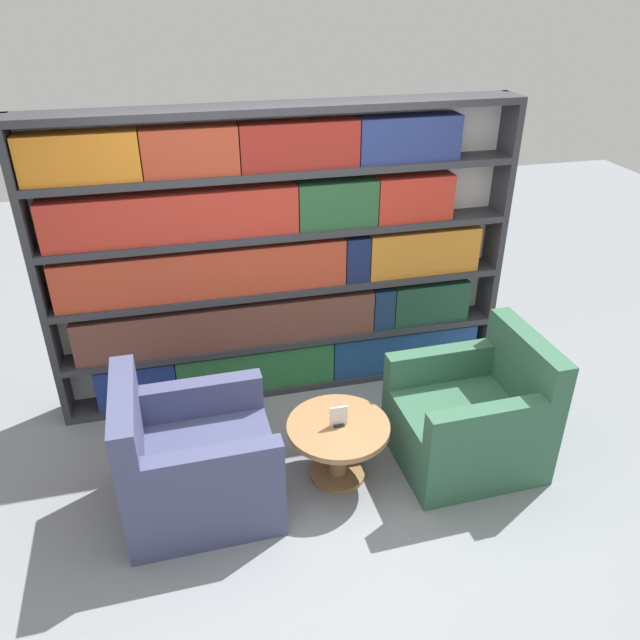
# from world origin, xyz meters

# --- Properties ---
(ground_plane) EXTENTS (14.00, 14.00, 0.00)m
(ground_plane) POSITION_xyz_m (0.00, 0.00, 0.00)
(ground_plane) COLOR gray
(bookshelf) EXTENTS (3.45, 0.30, 2.22)m
(bookshelf) POSITION_xyz_m (-0.04, 1.40, 1.08)
(bookshelf) COLOR silver
(bookshelf) RESTS_ON ground_plane
(armchair_left) EXTENTS (0.93, 0.83, 0.92)m
(armchair_left) POSITION_xyz_m (-0.81, 0.22, 0.32)
(armchair_left) COLOR #42476B
(armchair_left) RESTS_ON ground_plane
(armchair_right) EXTENTS (0.93, 0.83, 0.92)m
(armchair_right) POSITION_xyz_m (1.05, 0.22, 0.32)
(armchair_right) COLOR #336047
(armchair_right) RESTS_ON ground_plane
(coffee_table) EXTENTS (0.67, 0.67, 0.43)m
(coffee_table) POSITION_xyz_m (0.12, 0.25, 0.31)
(coffee_table) COLOR olive
(coffee_table) RESTS_ON ground_plane
(table_sign) EXTENTS (0.12, 0.06, 0.14)m
(table_sign) POSITION_xyz_m (0.12, 0.25, 0.49)
(table_sign) COLOR black
(table_sign) RESTS_ON coffee_table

